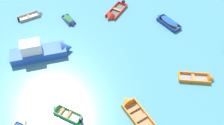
# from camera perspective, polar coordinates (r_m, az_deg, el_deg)

# --- Properties ---
(rowboat_deep_blue_midfield_left) EXTENTS (2.12, 2.86, 0.89)m
(rowboat_deep_blue_midfield_left) POSITION_cam_1_polar(r_m,az_deg,el_deg) (35.50, -9.23, 8.96)
(rowboat_deep_blue_midfield_left) COLOR #99754C
(rowboat_deep_blue_midfield_left) RESTS_ON ground_plane
(rowboat_orange_back_row_right) EXTENTS (3.38, 4.80, 1.40)m
(rowboat_orange_back_row_right) POSITION_cam_1_polar(r_m,az_deg,el_deg) (26.06, 4.52, -9.99)
(rowboat_orange_back_row_right) COLOR #99754C
(rowboat_orange_back_row_right) RESTS_ON ground_plane
(motor_launch_blue_back_row_center) EXTENTS (7.40, 3.12, 2.65)m
(motor_launch_blue_back_row_center) POSITION_cam_1_polar(r_m,az_deg,el_deg) (31.25, -15.18, 2.49)
(motor_launch_blue_back_row_center) COLOR blue
(motor_launch_blue_back_row_center) RESTS_ON ground_plane
(rowboat_green_near_left) EXTENTS (3.24, 2.49, 0.91)m
(rowboat_green_near_left) POSITION_cam_1_polar(r_m,az_deg,el_deg) (26.26, -11.09, -10.62)
(rowboat_green_near_left) COLOR beige
(rowboat_green_near_left) RESTS_ON ground_plane
(rowboat_deep_blue_outer_right) EXTENTS (3.07, 3.90, 1.21)m
(rowboat_deep_blue_outer_right) POSITION_cam_1_polar(r_m,az_deg,el_deg) (35.75, 11.78, 9.13)
(rowboat_deep_blue_outer_right) COLOR #99754C
(rowboat_deep_blue_outer_right) RESTS_ON ground_plane
(rowboat_red_center) EXTENTS (3.63, 4.33, 1.37)m
(rowboat_red_center) POSITION_cam_1_polar(r_m,az_deg,el_deg) (36.20, 0.12, 10.49)
(rowboat_red_center) COLOR #4C4C51
(rowboat_red_center) RESTS_ON ground_plane
(rowboat_orange_foreground_center) EXTENTS (4.03, 1.84, 1.11)m
(rowboat_orange_foreground_center) POSITION_cam_1_polar(r_m,az_deg,el_deg) (29.88, 19.61, -3.35)
(rowboat_orange_foreground_center) COLOR gray
(rowboat_orange_foreground_center) RESTS_ON ground_plane
(rowboat_grey_near_camera) EXTENTS (3.42, 2.35, 1.05)m
(rowboat_grey_near_camera) POSITION_cam_1_polar(r_m,az_deg,el_deg) (37.81, -16.65, 10.11)
(rowboat_grey_near_camera) COLOR beige
(rowboat_grey_near_camera) RESTS_ON ground_plane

